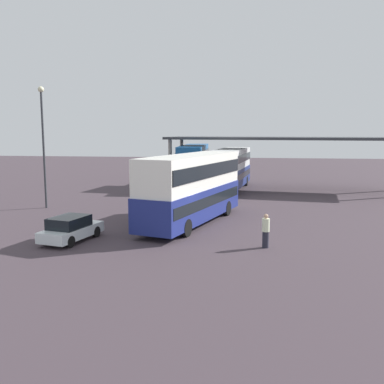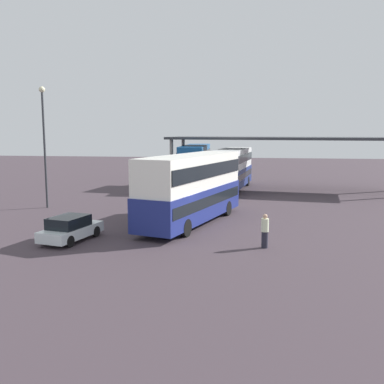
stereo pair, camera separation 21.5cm
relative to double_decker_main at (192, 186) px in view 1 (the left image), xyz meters
name	(u,v)px [view 1 (the left image)]	position (x,y,z in m)	size (l,w,h in m)	color
ground_plane	(178,231)	(-0.48, -2.37, -2.37)	(140.00, 140.00, 0.00)	#42363D
double_decker_main	(192,186)	(0.00, 0.00, 0.00)	(5.50, 11.07, 4.34)	navy
parked_hatchback	(71,229)	(-5.76, -5.31, -1.70)	(2.43, 4.04, 1.35)	silver
double_decker_near_canopy	(194,164)	(-2.38, 18.93, -0.03)	(2.89, 11.63, 4.28)	silver
double_decker_mid_row	(230,167)	(1.62, 16.18, -0.17)	(3.89, 11.34, 4.01)	navy
depot_canopy	(282,140)	(6.62, 17.16, 2.48)	(23.58, 8.29, 5.18)	#33353A
lamppost_tall	(43,134)	(-11.72, 3.99, 3.20)	(0.44, 0.44, 9.03)	#33353A
pedestrian_waiting	(266,231)	(4.42, -5.24, -1.52)	(0.38, 0.38, 1.72)	#262633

